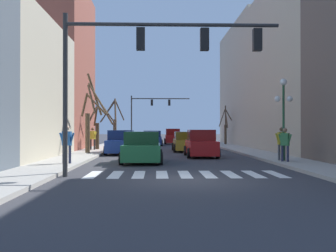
% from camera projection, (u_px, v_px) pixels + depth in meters
% --- Properties ---
extents(ground_plane, '(240.00, 240.00, 0.00)m').
position_uv_depth(ground_plane, '(188.00, 180.00, 13.65)').
color(ground_plane, '#38383D').
extents(sidewalk_left, '(2.33, 90.00, 0.15)m').
position_uv_depth(sidewalk_left, '(16.00, 179.00, 13.47)').
color(sidewalk_left, '#ADA89E').
rests_on(sidewalk_left, ground_plane).
extents(building_row_left, '(6.00, 30.94, 13.70)m').
position_uv_depth(building_row_left, '(2.00, 55.00, 22.88)').
color(building_row_left, '#515B66').
rests_on(building_row_left, ground_plane).
extents(building_row_right, '(6.00, 42.72, 13.69)m').
position_uv_depth(building_row_right, '(307.00, 65.00, 29.11)').
color(building_row_right, '#66564C').
rests_on(building_row_right, ground_plane).
extents(crosswalk_stripes, '(7.65, 2.60, 0.01)m').
position_uv_depth(crosswalk_stripes, '(185.00, 174.00, 15.41)').
color(crosswalk_stripes, white).
rests_on(crosswalk_stripes, ground_plane).
extents(traffic_signal_near, '(8.14, 0.28, 6.12)m').
position_uv_depth(traffic_signal_near, '(147.00, 54.00, 14.77)').
color(traffic_signal_near, '#2D2D2D').
rests_on(traffic_signal_near, ground_plane).
extents(traffic_signal_far, '(8.11, 0.28, 6.38)m').
position_uv_depth(traffic_signal_far, '(149.00, 108.00, 54.15)').
color(traffic_signal_far, '#2D2D2D').
rests_on(traffic_signal_far, ground_plane).
extents(street_lamp_right_corner, '(0.95, 0.36, 4.25)m').
position_uv_depth(street_lamp_right_corner, '(283.00, 102.00, 20.31)').
color(street_lamp_right_corner, '#1E4C2D').
rests_on(street_lamp_right_corner, sidewalk_right).
extents(car_parked_left_near, '(2.18, 4.26, 1.60)m').
position_uv_depth(car_parked_left_near, '(152.00, 139.00, 42.10)').
color(car_parked_left_near, navy).
rests_on(car_parked_left_near, ground_plane).
extents(car_parked_right_near, '(1.98, 4.32, 1.74)m').
position_uv_depth(car_parked_right_near, '(201.00, 144.00, 25.06)').
color(car_parked_right_near, red).
rests_on(car_parked_right_near, ground_plane).
extents(car_driving_toward_lane, '(1.98, 4.88, 1.56)m').
position_uv_depth(car_driving_toward_lane, '(185.00, 142.00, 31.32)').
color(car_driving_toward_lane, '#A38423').
rests_on(car_driving_toward_lane, ground_plane).
extents(car_at_intersection, '(2.00, 4.29, 1.82)m').
position_uv_depth(car_at_intersection, '(173.00, 137.00, 46.85)').
color(car_at_intersection, red).
rests_on(car_at_intersection, ground_plane).
extents(car_parked_right_mid, '(2.17, 4.38, 1.64)m').
position_uv_depth(car_parked_right_mid, '(142.00, 148.00, 20.79)').
color(car_parked_right_mid, '#236B38').
rests_on(car_parked_right_mid, ground_plane).
extents(car_parked_left_far, '(2.05, 4.59, 1.70)m').
position_uv_depth(car_parked_left_far, '(121.00, 143.00, 27.95)').
color(car_parked_left_far, navy).
rests_on(car_parked_left_far, ground_plane).
extents(pedestrian_on_left_sidewalk, '(0.77, 0.31, 1.80)m').
position_uv_depth(pedestrian_on_left_sidewalk, '(67.00, 141.00, 18.64)').
color(pedestrian_on_left_sidewalk, '#282D47').
rests_on(pedestrian_on_left_sidewalk, sidewalk_left).
extents(pedestrian_near_right_corner, '(0.75, 0.29, 1.73)m').
position_uv_depth(pedestrian_near_right_corner, '(282.00, 141.00, 20.50)').
color(pedestrian_near_right_corner, '#4C4C51').
rests_on(pedestrian_near_right_corner, sidewalk_right).
extents(pedestrian_waiting_at_curb, '(0.59, 0.56, 1.69)m').
position_uv_depth(pedestrian_waiting_at_curb, '(285.00, 142.00, 19.69)').
color(pedestrian_waiting_at_curb, '#282D47').
rests_on(pedestrian_waiting_at_curb, sidewalk_right).
extents(pedestrian_crossing_street, '(0.75, 0.33, 1.74)m').
position_uv_depth(pedestrian_crossing_street, '(93.00, 137.00, 30.99)').
color(pedestrian_crossing_street, black).
rests_on(pedestrian_crossing_street, sidewalk_left).
extents(street_tree_left_far, '(2.25, 2.45, 5.47)m').
position_uv_depth(street_tree_left_far, '(90.00, 118.00, 26.86)').
color(street_tree_left_far, brown).
rests_on(street_tree_left_far, sidewalk_left).
extents(street_tree_left_mid, '(2.29, 2.90, 4.15)m').
position_uv_depth(street_tree_left_mid, '(226.00, 127.00, 41.97)').
color(street_tree_left_mid, '#473828').
rests_on(street_tree_left_mid, sidewalk_right).
extents(street_tree_right_far, '(2.34, 2.22, 4.16)m').
position_uv_depth(street_tree_right_far, '(98.00, 126.00, 31.79)').
color(street_tree_right_far, '#473828').
rests_on(street_tree_right_far, sidewalk_left).
extents(street_tree_left_near, '(2.86, 3.46, 5.15)m').
position_uv_depth(street_tree_left_near, '(114.00, 122.00, 44.99)').
color(street_tree_left_near, '#473828').
rests_on(street_tree_left_near, sidewalk_left).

